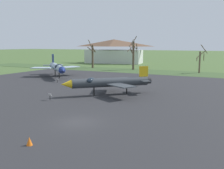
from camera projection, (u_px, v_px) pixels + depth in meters
ground_plane at (78, 123)px, 25.12m from camera, size 600.00×600.00×0.00m
asphalt_apron at (137, 95)px, 38.90m from camera, size 79.29×52.31×0.05m
grass_verge_strip at (183, 73)px, 67.14m from camera, size 139.29×12.00×0.06m
jet_fighter_front_right at (108, 82)px, 38.42m from camera, size 11.21×10.92×4.23m
info_placard_front_right at (50, 96)px, 34.90m from camera, size 0.48×0.24×1.00m
jet_fighter_rear_center at (57, 67)px, 59.51m from camera, size 13.41×12.50×5.12m
info_placard_rear_center at (57, 80)px, 50.69m from camera, size 0.62×0.39×0.86m
bare_tree_far_left at (92, 55)px, 81.85m from camera, size 2.42×2.06×9.00m
bare_tree_left_of_center at (133, 55)px, 76.56m from camera, size 2.62×2.59×9.05m
bare_tree_center at (134, 54)px, 76.31m from camera, size 2.94×2.79×10.06m
bare_tree_right_of_center at (200, 60)px, 67.50m from camera, size 2.97×3.34×7.53m
visitor_building at (114, 52)px, 103.41m from camera, size 24.47×13.14×9.51m
traffic_cone at (29, 141)px, 19.30m from camera, size 0.50×0.50×0.71m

